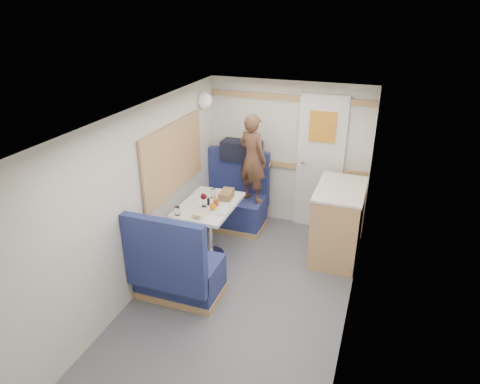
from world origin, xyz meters
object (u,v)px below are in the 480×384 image
at_px(orange_fruit, 213,207).
at_px(wine_glass, 204,197).
at_px(tray, 219,208).
at_px(dome_light, 204,100).
at_px(duffel_bag, 242,150).
at_px(pepper_grinder, 208,202).
at_px(bench_near, 177,273).
at_px(tumbler_mid, 213,193).
at_px(beer_glass, 216,203).
at_px(bench_far, 234,205).
at_px(person, 253,159).
at_px(tumbler_left, 177,211).
at_px(bread_loaf, 226,195).
at_px(cheese_block, 198,215).
at_px(galley_counter, 337,222).
at_px(dinette_table, 209,215).

height_order(orange_fruit, wine_glass, wine_glass).
xyz_separation_m(tray, wine_glass, (-0.19, -0.00, 0.11)).
distance_m(dome_light, duffel_bag, 0.87).
distance_m(orange_fruit, pepper_grinder, 0.17).
xyz_separation_m(bench_near, dome_light, (-0.39, 1.71, 1.45)).
relative_size(orange_fruit, tumbler_mid, 0.67).
bearing_deg(beer_glass, pepper_grinder, 168.89).
height_order(bench_far, wine_glass, bench_far).
bearing_deg(dome_light, tray, -59.00).
distance_m(duffel_bag, pepper_grinder, 1.17).
height_order(bench_far, tumbler_mid, bench_far).
bearing_deg(wine_glass, person, 71.70).
relative_size(tumbler_left, bread_loaf, 0.40).
distance_m(cheese_block, beer_glass, 0.34).
bearing_deg(tumbler_left, dome_light, 98.14).
relative_size(galley_counter, pepper_grinder, 10.55).
distance_m(bench_near, orange_fruit, 0.87).
bearing_deg(tray, person, 82.90).
relative_size(dinette_table, orange_fruit, 11.95).
bearing_deg(dinette_table, orange_fruit, -50.92).
distance_m(dome_light, galley_counter, 2.28).
distance_m(cheese_block, wine_glass, 0.31).
bearing_deg(tumbler_left, bench_near, -66.30).
bearing_deg(tumbler_left, duffel_bag, 80.82).
bearing_deg(bench_far, tumbler_mid, -91.40).
xyz_separation_m(galley_counter, duffel_bag, (-1.44, 0.57, 0.57)).
xyz_separation_m(tumbler_left, tumbler_mid, (0.20, 0.56, 0.01)).
bearing_deg(bread_loaf, galley_counter, 14.82).
height_order(dome_light, pepper_grinder, dome_light).
distance_m(galley_counter, wine_glass, 1.66).
xyz_separation_m(dinette_table, bread_loaf, (0.15, 0.20, 0.21)).
bearing_deg(dome_light, cheese_block, -70.92).
bearing_deg(galley_counter, orange_fruit, -152.43).
bearing_deg(wine_glass, bench_near, -88.54).
xyz_separation_m(dinette_table, beer_glass, (0.12, -0.04, 0.20)).
distance_m(galley_counter, orange_fruit, 1.55).
bearing_deg(person, orange_fruit, 103.72).
distance_m(bench_far, duffel_bag, 0.78).
height_order(orange_fruit, bread_loaf, bread_loaf).
bearing_deg(beer_glass, wine_glass, -164.64).
relative_size(wine_glass, tumbler_left, 1.69).
relative_size(cheese_block, beer_glass, 1.06).
xyz_separation_m(bench_near, galley_counter, (1.47, 1.41, 0.17)).
bearing_deg(duffel_bag, beer_glass, -86.68).
bearing_deg(tumbler_left, pepper_grinder, 57.19).
bearing_deg(person, bread_loaf, 101.33).
xyz_separation_m(dinette_table, duffel_bag, (0.03, 1.12, 0.47)).
bearing_deg(galley_counter, duffel_bag, 158.41).
bearing_deg(dinette_table, tray, -25.00).
height_order(duffel_bag, bread_loaf, duffel_bag).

